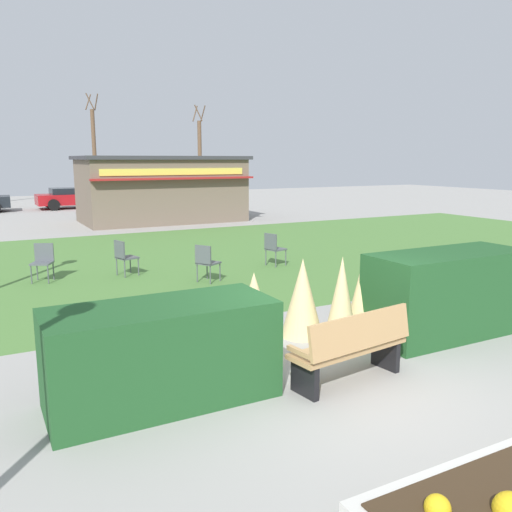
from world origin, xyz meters
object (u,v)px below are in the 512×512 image
object	(u,v)px
cafe_chair_center	(273,247)
tree_center_bg	(94,153)
cafe_chair_west	(43,259)
parked_car_center_slot	(74,197)
cafe_chair_east	(124,255)
cafe_chair_north	(206,260)
trash_bin	(460,307)
tree_left_bg	(200,158)
park_bench	(352,347)
food_kiosk	(161,189)

from	to	relation	value
cafe_chair_center	tree_center_bg	bearing A→B (deg)	88.42
cafe_chair_west	parked_car_center_slot	xyz separation A→B (m)	(3.79, 19.27, 0.12)
tree_center_bg	cafe_chair_east	bearing A→B (deg)	-99.93
cafe_chair_east	cafe_chair_north	xyz separation A→B (m)	(1.52, -1.58, 0.00)
trash_bin	tree_left_bg	distance (m)	30.85
cafe_chair_east	cafe_chair_center	bearing A→B (deg)	-9.43
trash_bin	parked_car_center_slot	size ratio (longest dim) A/B	0.22
cafe_chair_center	cafe_chair_north	distance (m)	2.52
cafe_chair_north	trash_bin	bearing A→B (deg)	-67.39
trash_bin	tree_left_bg	world-z (taller)	tree_left_bg
cafe_chair_west	tree_center_bg	size ratio (longest dim) A/B	0.12
cafe_chair_west	cafe_chair_center	distance (m)	5.75
park_bench	tree_left_bg	xyz separation A→B (m)	(10.27, 30.51, 2.44)
cafe_chair_east	tree_left_bg	distance (m)	25.62
trash_bin	cafe_chair_east	size ratio (longest dim) A/B	1.03
parked_car_center_slot	cafe_chair_west	bearing A→B (deg)	-101.13
parked_car_center_slot	park_bench	bearing A→B (deg)	-92.06
cafe_chair_north	tree_center_bg	world-z (taller)	tree_center_bg
trash_bin	food_kiosk	distance (m)	17.89
food_kiosk	cafe_chair_west	size ratio (longest dim) A/B	8.28
cafe_chair_north	parked_car_center_slot	world-z (taller)	parked_car_center_slot
cafe_chair_east	cafe_chair_north	distance (m)	2.19
cafe_chair_east	cafe_chair_center	distance (m)	3.91
park_bench	food_kiosk	distance (m)	18.90
food_kiosk	tree_center_bg	world-z (taller)	tree_center_bg
park_bench	cafe_chair_center	bearing A→B (deg)	67.77
park_bench	cafe_chair_north	distance (m)	6.08
park_bench	cafe_chair_center	distance (m)	7.56
tree_left_bg	parked_car_center_slot	bearing A→B (deg)	-160.63
cafe_chair_east	park_bench	bearing A→B (deg)	-82.55
cafe_chair_east	tree_left_bg	size ratio (longest dim) A/B	0.14
trash_bin	cafe_chair_center	bearing A→B (deg)	89.00
tree_left_bg	tree_center_bg	distance (m)	7.49
cafe_chair_east	parked_car_center_slot	size ratio (longest dim) A/B	0.21
cafe_chair_west	cafe_chair_east	bearing A→B (deg)	-10.63
tree_left_bg	park_bench	bearing A→B (deg)	-108.60
trash_bin	tree_center_bg	world-z (taller)	tree_center_bg
park_bench	cafe_chair_west	distance (m)	8.46
food_kiosk	tree_left_bg	size ratio (longest dim) A/B	1.12
cafe_chair_east	trash_bin	bearing A→B (deg)	-61.63
trash_bin	parked_car_center_slot	distance (m)	26.61
parked_car_center_slot	tree_center_bg	bearing A→B (deg)	68.49
cafe_chair_west	food_kiosk	bearing A→B (deg)	59.09
cafe_chair_east	tree_left_bg	xyz separation A→B (m)	(11.27, 22.88, 2.40)
food_kiosk	parked_car_center_slot	bearing A→B (deg)	106.23
food_kiosk	cafe_chair_north	distance (m)	12.88
cafe_chair_west	trash_bin	bearing A→B (deg)	-52.63
cafe_chair_west	tree_center_bg	bearing A→B (deg)	76.11
food_kiosk	park_bench	bearing A→B (deg)	-100.73
park_bench	cafe_chair_north	bearing A→B (deg)	85.12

